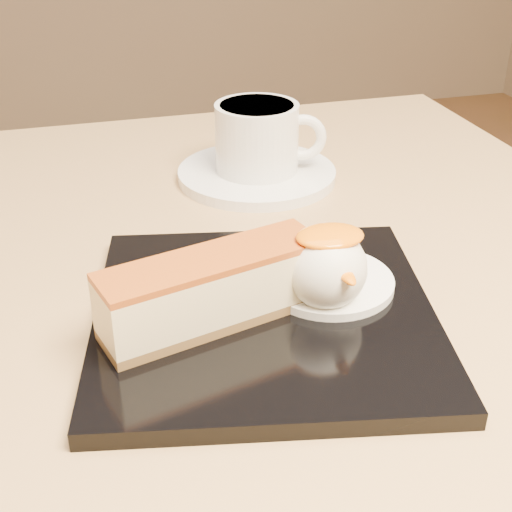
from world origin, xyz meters
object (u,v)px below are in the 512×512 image
object	(u,v)px
dessert_plate	(264,315)
coffee_cup	(259,136)
table	(182,463)
ice_cream_scoop	(326,269)
saucer	(257,174)
cheesecake	(213,289)

from	to	relation	value
dessert_plate	coffee_cup	distance (m)	0.24
table	coffee_cup	size ratio (longest dim) A/B	7.79
table	ice_cream_scoop	world-z (taller)	ice_cream_scoop
ice_cream_scoop	coffee_cup	xyz separation A→B (m)	(0.02, 0.24, 0.00)
ice_cream_scoop	saucer	world-z (taller)	ice_cream_scoop
dessert_plate	ice_cream_scoop	xyz separation A→B (m)	(0.04, -0.00, 0.03)
coffee_cup	ice_cream_scoop	bearing A→B (deg)	-79.73
table	saucer	distance (m)	0.27
cheesecake	saucer	world-z (taller)	cheesecake
dessert_plate	cheesecake	world-z (taller)	cheesecake
cheesecake	ice_cream_scoop	distance (m)	0.08
cheesecake	saucer	bearing A→B (deg)	53.39
dessert_plate	saucer	size ratio (longest dim) A/B	1.47
dessert_plate	saucer	bearing A→B (deg)	75.37
table	cheesecake	world-z (taller)	cheesecake
cheesecake	coffee_cup	distance (m)	0.26
dessert_plate	saucer	world-z (taller)	dessert_plate
ice_cream_scoop	saucer	size ratio (longest dim) A/B	0.35
table	dessert_plate	distance (m)	0.18
dessert_plate	ice_cream_scoop	distance (m)	0.05
cheesecake	coffee_cup	size ratio (longest dim) A/B	1.44
table	cheesecake	size ratio (longest dim) A/B	5.40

